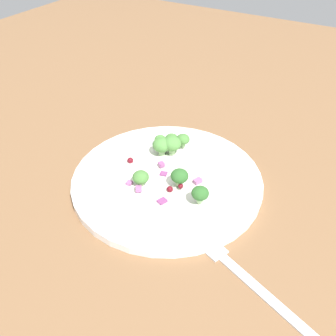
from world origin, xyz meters
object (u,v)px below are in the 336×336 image
object	(u,v)px
fork	(250,281)
broccoli_floret_1	(183,139)
broccoli_floret_0	(172,144)
plate	(168,177)
broccoli_floret_2	(162,145)

from	to	relation	value
fork	broccoli_floret_1	bearing A→B (deg)	136.14
broccoli_floret_0	fork	xyz separation A→B (cm)	(19.28, -15.49, -3.13)
plate	broccoli_floret_0	xyz separation A→B (cm)	(-2.14, 4.88, 2.52)
plate	fork	bearing A→B (deg)	-31.74
broccoli_floret_1	broccoli_floret_2	world-z (taller)	broccoli_floret_2
broccoli_floret_0	broccoli_floret_2	size ratio (longest dim) A/B	1.01
broccoli_floret_0	broccoli_floret_1	world-z (taller)	broccoli_floret_0
broccoli_floret_0	fork	size ratio (longest dim) A/B	0.17
broccoli_floret_2	plate	bearing A→B (deg)	-48.80
broccoli_floret_1	fork	xyz separation A→B (cm)	(18.53, -17.80, -2.89)
broccoli_floret_1	broccoli_floret_2	xyz separation A→B (cm)	(-2.09, -3.23, 0.07)
broccoli_floret_0	broccoli_floret_1	distance (cm)	2.45
broccoli_floret_1	broccoli_floret_2	size ratio (longest dim) A/B	0.76
broccoli_floret_2	fork	size ratio (longest dim) A/B	0.17
plate	broccoli_floret_1	world-z (taller)	broccoli_floret_1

